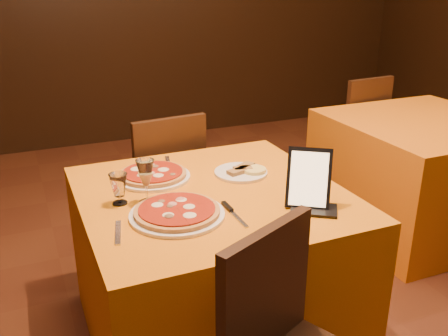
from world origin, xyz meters
name	(u,v)px	position (x,y,z in m)	size (l,w,h in m)	color
main_table	(212,267)	(-0.51, 0.30, 0.38)	(1.10, 1.10, 0.75)	orange
side_table	(420,174)	(1.19, 0.81, 0.38)	(1.10, 1.10, 0.75)	orange
chair_main_far	(160,185)	(-0.51, 1.14, 0.46)	(0.48, 0.48, 0.91)	black
chair_side_far	(348,131)	(1.19, 1.61, 0.46)	(0.39, 0.39, 0.91)	black
pizza_near	(177,213)	(-0.72, 0.14, 0.77)	(0.37, 0.37, 0.03)	white
pizza_far	(153,175)	(-0.70, 0.55, 0.77)	(0.34, 0.34, 0.03)	white
cutlet_dish	(241,171)	(-0.31, 0.44, 0.76)	(0.25, 0.25, 0.03)	white
wine_glass	(146,181)	(-0.80, 0.31, 0.84)	(0.07, 0.07, 0.19)	#EFE588
water_glass	(119,189)	(-0.90, 0.34, 0.81)	(0.07, 0.07, 0.13)	white
tablet	(309,178)	(-0.21, 0.02, 0.87)	(0.17, 0.01, 0.24)	black
knife	(236,217)	(-0.52, 0.04, 0.75)	(0.19, 0.02, 0.01)	#A8A8AF
fork_near	(118,233)	(-0.96, 0.09, 0.75)	(0.18, 0.02, 0.01)	#A9A9AF
fork_far	(168,163)	(-0.58, 0.71, 0.75)	(0.18, 0.02, 0.01)	#B2B2B9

